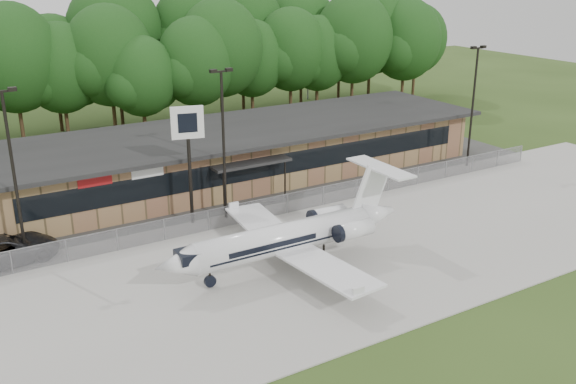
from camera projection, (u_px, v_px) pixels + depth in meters
ground at (453, 302)px, 33.19m from camera, size 160.00×160.00×0.00m
apron at (360, 246)px, 39.62m from camera, size 64.00×18.00×0.08m
parking_lot at (268, 193)px, 48.89m from camera, size 50.00×9.00×0.06m
terminal at (241, 152)px, 51.74m from camera, size 41.00×11.65×4.30m
fence at (299, 201)px, 45.02m from camera, size 46.00×0.04×1.52m
treeline at (157, 58)px, 64.50m from camera, size 72.00×12.00×15.00m
light_pole_left at (12, 164)px, 35.70m from camera, size 1.55×0.30×10.23m
light_pole_mid at (223, 134)px, 42.04m from camera, size 1.55×0.30×10.23m
light_pole_right at (473, 98)px, 53.25m from camera, size 1.55×0.30×10.23m
business_jet at (292, 237)px, 36.35m from camera, size 15.44×13.70×5.22m
suv at (4, 251)px, 37.06m from camera, size 6.59×3.88×1.72m
pole_sign at (188, 135)px, 41.07m from camera, size 2.09×0.75×8.01m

